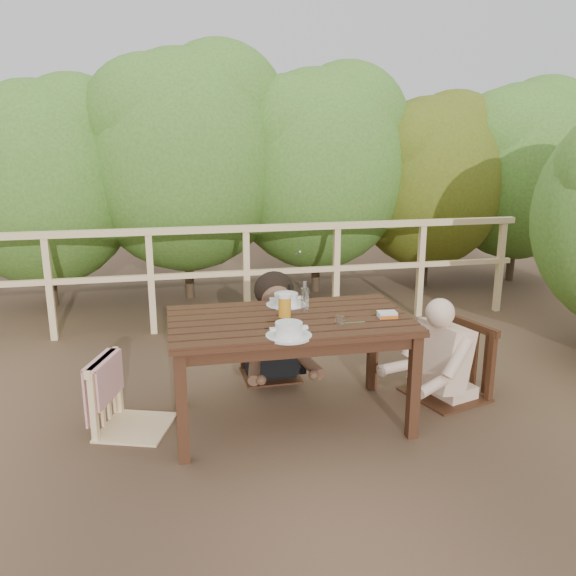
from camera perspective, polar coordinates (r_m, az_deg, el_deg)
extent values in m
plane|color=brown|center=(4.03, 0.15, -12.66)|extent=(60.00, 60.00, 0.00)
cube|color=#321B0F|center=(3.88, 0.15, -8.04)|extent=(1.52, 0.86, 0.70)
cube|color=#E7C389|center=(3.87, -14.89, -7.11)|extent=(0.56, 0.56, 0.89)
cube|color=#321B0F|center=(4.55, -1.74, -3.41)|extent=(0.45, 0.45, 0.87)
cube|color=#321B0F|center=(4.33, 15.30, -3.94)|extent=(0.63, 0.63, 1.01)
cube|color=#E7C389|center=(5.71, -4.02, 1.04)|extent=(5.60, 0.10, 1.01)
cylinder|color=white|center=(3.42, 0.08, -4.07)|extent=(0.27, 0.27, 0.09)
cylinder|color=silver|center=(4.03, -0.18, -1.15)|extent=(0.27, 0.27, 0.09)
cylinder|color=gold|center=(3.75, -0.32, -1.80)|extent=(0.08, 0.08, 0.16)
cylinder|color=white|center=(3.83, 1.63, -0.98)|extent=(0.05, 0.05, 0.22)
cylinder|color=silver|center=(3.62, 5.07, -3.26)|extent=(0.06, 0.06, 0.07)
cube|color=silver|center=(3.80, 9.55, -2.65)|extent=(0.13, 0.09, 0.05)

